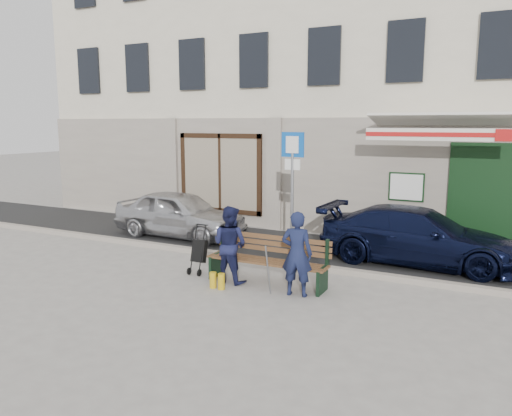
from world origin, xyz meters
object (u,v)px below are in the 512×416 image
Objects in this scene: parking_sign at (292,175)px; stroller at (199,252)px; car_navy at (418,236)px; car_silver at (180,214)px; man at (297,254)px; woman at (230,244)px; bench at (265,260)px.

parking_sign reaches higher than stroller.
parking_sign is at bearing 116.20° from car_navy.
car_silver is 4.01m from parking_sign.
man is 1.46m from woman.
man is 2.35m from stroller.
car_navy is 4.77m from stroller.
parking_sign is 2.85× the size of stroller.
woman is (-0.65, -0.20, 0.29)m from bench.
stroller is (2.29, -2.56, -0.19)m from car_silver.
man is at bearing -119.87° from car_silver.
stroller is (-2.30, 0.36, -0.32)m from man.
car_navy is 4.25× the size of stroller.
bench is at bearing -156.14° from woman.
car_silver is 0.87× the size of car_navy.
car_navy reaches higher than stroller.
parking_sign is at bearing 94.49° from bench.
man is at bearing -60.12° from parking_sign.
parking_sign is 2.47m from man.
man is (0.80, -0.35, 0.31)m from bench.
parking_sign is 1.92× the size of woman.
parking_sign reaches higher than bench.
man is at bearing 154.71° from car_navy.
bench is 1.61× the size of woman.
stroller is (-1.38, -1.61, -1.49)m from parking_sign.
bench is at bearing -2.77° from stroller.
car_silver reaches higher than car_navy.
parking_sign is at bearing 47.09° from stroller.
car_navy is 3.49m from man.
stroller is (-1.50, 0.01, -0.01)m from bench.
stroller is at bearing 127.11° from car_navy.
bench is at bearing -31.73° from man.
parking_sign reaches higher than car_navy.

